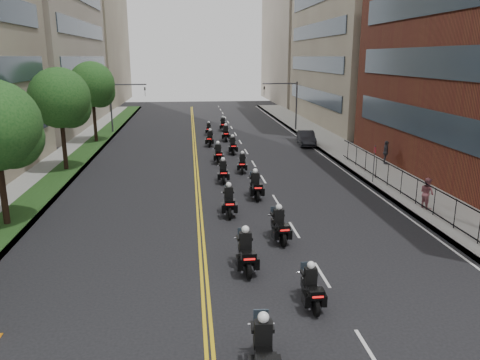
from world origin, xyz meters
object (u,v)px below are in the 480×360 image
Objects in this scene: motorcycle_3 at (279,227)px; motorcycle_12 at (209,130)px; motorcycle_11 at (226,134)px; motorcycle_13 at (223,125)px; motorcycle_2 at (246,253)px; motorcycle_4 at (229,202)px; motorcycle_9 at (233,146)px; motorcycle_1 at (311,289)px; pedestrian_c at (386,152)px; motorcycle_10 at (210,139)px; parked_sedan at (306,138)px; motorcycle_0 at (263,352)px; motorcycle_6 at (223,172)px; pedestrian_b at (427,193)px; motorcycle_5 at (256,187)px; motorcycle_8 at (218,154)px; motorcycle_7 at (242,164)px.

motorcycle_12 is (-1.96, 31.01, -0.10)m from motorcycle_3.
motorcycle_13 is at bearing 90.60° from motorcycle_11.
motorcycle_2 reaches higher than motorcycle_4.
motorcycle_2 is 23.44m from motorcycle_9.
motorcycle_1 is at bearing -87.12° from motorcycle_11.
pedestrian_c is (11.56, -5.99, 0.40)m from motorcycle_9.
motorcycle_2 reaches higher than motorcycle_10.
motorcycle_9 is at bearing -149.10° from parked_sedan.
motorcycle_2 is at bearing -91.07° from motorcycle_13.
motorcycle_0 is at bearing -89.21° from motorcycle_4.
motorcycle_3 is 11.03m from motorcycle_6.
motorcycle_0 is 1.01× the size of motorcycle_4.
pedestrian_b reaches higher than motorcycle_3.
motorcycle_9 is 19.33m from pedestrian_b.
motorcycle_5 reaches higher than motorcycle_13.
motorcycle_2 is 27.33m from motorcycle_10.
motorcycle_4 is at bearing 147.96° from pedestrian_c.
motorcycle_4 is 1.02× the size of motorcycle_8.
motorcycle_1 is 13.10m from pedestrian_b.
motorcycle_2 is 1.02× the size of motorcycle_4.
motorcycle_9 reaches higher than parked_sedan.
motorcycle_7 is at bearing 83.09° from motorcycle_2.
motorcycle_2 is 1.01× the size of motorcycle_5.
motorcycle_8 is at bearing -93.81° from motorcycle_13.
motorcycle_4 is 1.13× the size of motorcycle_7.
motorcycle_8 is 1.38× the size of pedestrian_b.
motorcycle_5 is at bearing 87.53° from motorcycle_3.
motorcycle_10 is 23.67m from pedestrian_b.
motorcycle_9 is (-0.14, 13.53, -0.04)m from motorcycle_5.
motorcycle_2 is (-1.90, 3.01, 0.10)m from motorcycle_1.
motorcycle_2 reaches higher than motorcycle_13.
motorcycle_4 is 1.04× the size of motorcycle_13.
motorcycle_0 is at bearing -86.74° from motorcycle_12.
parked_sedan is at bearing 69.44° from motorcycle_3.
motorcycle_4 is 20.42m from motorcycle_10.
motorcycle_13 is at bearing 89.71° from motorcycle_9.
motorcycle_1 is at bearing 124.07° from pedestrian_b.
motorcycle_8 is 1.02× the size of motorcycle_13.
motorcycle_5 reaches higher than motorcycle_10.
motorcycle_10 reaches higher than parked_sedan.
pedestrian_b is (9.17, -3.40, 0.30)m from motorcycle_5.
motorcycle_5 reaches higher than motorcycle_12.
motorcycle_5 is 1.06× the size of motorcycle_9.
motorcycle_8 reaches higher than motorcycle_3.
motorcycle_1 is 39.76m from motorcycle_13.
pedestrian_c is at bearing 39.93° from motorcycle_4.
motorcycle_1 is 0.90× the size of motorcycle_3.
motorcycle_12 is (0.26, 40.43, -0.12)m from motorcycle_0.
motorcycle_9 is at bearing 16.57° from pedestrian_b.
motorcycle_1 is at bearing -76.93° from motorcycle_4.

